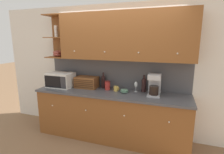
# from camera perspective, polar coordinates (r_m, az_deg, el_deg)

# --- Properties ---
(ground_plane) EXTENTS (24.00, 24.00, 0.00)m
(ground_plane) POSITION_cam_1_polar(r_m,az_deg,el_deg) (3.99, 1.09, -16.68)
(ground_plane) COLOR #896647
(wall_back) EXTENTS (5.32, 0.06, 2.60)m
(wall_back) POSITION_cam_1_polar(r_m,az_deg,el_deg) (3.58, 1.31, 2.11)
(wall_back) COLOR white
(wall_back) RESTS_ON ground_plane
(counter_unit) EXTENTS (2.94, 0.67, 0.95)m
(counter_unit) POSITION_cam_1_polar(r_m,az_deg,el_deg) (3.51, -0.52, -12.28)
(counter_unit) COLOR brown
(counter_unit) RESTS_ON ground_plane
(backsplash_panel) EXTENTS (2.92, 0.01, 0.60)m
(backsplash_panel) POSITION_cam_1_polar(r_m,az_deg,el_deg) (3.56, 1.14, 1.17)
(backsplash_panel) COLOR #4C4C51
(backsplash_panel) RESTS_ON counter_unit
(upper_cabinets) EXTENTS (2.92, 0.36, 0.87)m
(upper_cabinets) POSITION_cam_1_polar(r_m,az_deg,el_deg) (3.29, 3.22, 13.12)
(upper_cabinets) COLOR brown
(upper_cabinets) RESTS_ON backsplash_panel
(microwave) EXTENTS (0.53, 0.39, 0.30)m
(microwave) POSITION_cam_1_polar(r_m,az_deg,el_deg) (3.81, -16.44, -0.93)
(microwave) COLOR silver
(microwave) RESTS_ON counter_unit
(bread_box) EXTENTS (0.45, 0.29, 0.23)m
(bread_box) POSITION_cam_1_polar(r_m,az_deg,el_deg) (3.64, -8.24, -1.70)
(bread_box) COLOR brown
(bread_box) RESTS_ON counter_unit
(second_wine_bottle) EXTENTS (0.08, 0.08, 0.32)m
(second_wine_bottle) POSITION_cam_1_polar(r_m,az_deg,el_deg) (3.60, -2.85, -1.27)
(second_wine_bottle) COLOR black
(second_wine_bottle) RESTS_ON counter_unit
(storage_canister) EXTENTS (0.11, 0.11, 0.17)m
(storage_canister) POSITION_cam_1_polar(r_m,az_deg,el_deg) (3.46, -1.48, -2.75)
(storage_canister) COLOR #B22D28
(storage_canister) RESTS_ON counter_unit
(mug) EXTENTS (0.10, 0.09, 0.09)m
(mug) POSITION_cam_1_polar(r_m,az_deg,el_deg) (3.38, 1.35, -3.82)
(mug) COLOR gold
(mug) RESTS_ON counter_unit
(bowl_stack_on_counter) EXTENTS (0.16, 0.16, 0.07)m
(bowl_stack_on_counter) POSITION_cam_1_polar(r_m,az_deg,el_deg) (3.29, 4.07, -4.53)
(bowl_stack_on_counter) COLOR slate
(bowl_stack_on_counter) RESTS_ON counter_unit
(wine_glass) EXTENTS (0.07, 0.07, 0.20)m
(wine_glass) POSITION_cam_1_polar(r_m,az_deg,el_deg) (3.35, 7.82, -2.55)
(wine_glass) COLOR silver
(wine_glass) RESTS_ON counter_unit
(wine_bottle) EXTENTS (0.09, 0.09, 0.32)m
(wine_bottle) POSITION_cam_1_polar(r_m,az_deg,el_deg) (3.38, 10.36, -2.30)
(wine_bottle) COLOR black
(wine_bottle) RESTS_ON counter_unit
(coffee_maker) EXTENTS (0.22, 0.23, 0.39)m
(coffee_maker) POSITION_cam_1_polar(r_m,az_deg,el_deg) (3.16, 13.66, -2.50)
(coffee_maker) COLOR #B7B7BC
(coffee_maker) RESTS_ON counter_unit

